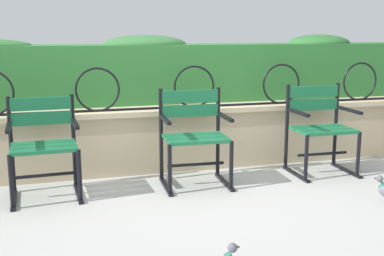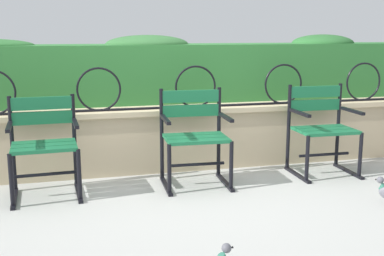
{
  "view_description": "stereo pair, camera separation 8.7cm",
  "coord_description": "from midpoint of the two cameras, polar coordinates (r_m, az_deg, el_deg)",
  "views": [
    {
      "loc": [
        -1.13,
        -3.92,
        1.37
      ],
      "look_at": [
        0.0,
        0.07,
        0.55
      ],
      "focal_mm": 45.59,
      "sensor_mm": 36.0,
      "label": 1
    },
    {
      "loc": [
        -1.05,
        -3.95,
        1.37
      ],
      "look_at": [
        0.0,
        0.07,
        0.55
      ],
      "focal_mm": 45.59,
      "sensor_mm": 36.0,
      "label": 2
    }
  ],
  "objects": [
    {
      "name": "ground_plane",
      "position": [
        4.31,
        -0.32,
        -7.38
      ],
      "size": [
        60.0,
        60.0,
        0.0
      ],
      "primitive_type": "plane",
      "color": "#ADADA8"
    },
    {
      "name": "stone_wall",
      "position": [
        4.95,
        -2.72,
        -1.12
      ],
      "size": [
        6.7,
        0.41,
        0.63
      ],
      "color": "tan",
      "rests_on": "ground"
    },
    {
      "name": "iron_arch_fence",
      "position": [
        4.75,
        -5.32,
        4.34
      ],
      "size": [
        6.18,
        0.02,
        0.42
      ],
      "color": "black",
      "rests_on": "stone_wall"
    },
    {
      "name": "hedge_row",
      "position": [
        5.35,
        -4.14,
        6.8
      ],
      "size": [
        6.57,
        0.68,
        0.71
      ],
      "color": "#2D7033",
      "rests_on": "stone_wall"
    },
    {
      "name": "park_chair_left",
      "position": [
        4.28,
        -17.55,
        -1.71
      ],
      "size": [
        0.58,
        0.54,
        0.84
      ],
      "color": "#19663D",
      "rests_on": "ground"
    },
    {
      "name": "park_chair_centre",
      "position": [
        4.41,
        -0.35,
        -0.7
      ],
      "size": [
        0.61,
        0.55,
        0.86
      ],
      "color": "#19663D",
      "rests_on": "ground"
    },
    {
      "name": "park_chair_right",
      "position": [
        4.94,
        14.23,
        0.24
      ],
      "size": [
        0.6,
        0.53,
        0.86
      ],
      "color": "#19663D",
      "rests_on": "ground"
    }
  ]
}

